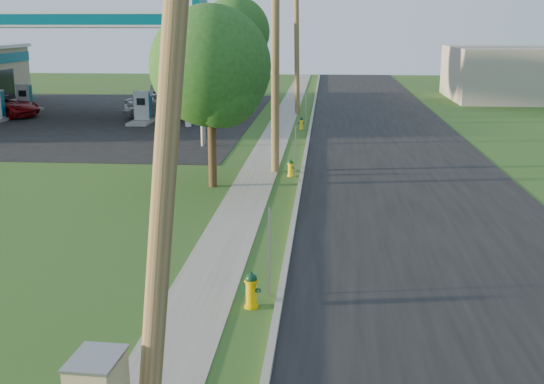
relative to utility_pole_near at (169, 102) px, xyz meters
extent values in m
cube|color=black|center=(5.10, 11.00, -4.79)|extent=(8.00, 120.00, 0.02)
cube|color=gray|center=(1.10, 11.00, -4.73)|extent=(0.15, 120.00, 0.15)
cube|color=gray|center=(-0.65, 11.00, -4.79)|extent=(1.50, 120.00, 0.03)
cube|color=black|center=(-15.40, 33.00, -4.79)|extent=(26.00, 28.00, 0.02)
cylinder|color=brown|center=(0.00, 0.00, -0.05)|extent=(1.31, 0.32, 9.48)
cylinder|color=brown|center=(0.00, 18.00, 0.10)|extent=(0.32, 0.32, 9.80)
cylinder|color=brown|center=(0.00, 36.00, -0.05)|extent=(0.49, 0.32, 9.50)
cube|color=gray|center=(0.85, 5.20, -3.80)|extent=(0.05, 0.04, 2.00)
cube|color=gray|center=(0.85, 17.00, -3.80)|extent=(0.05, 0.04, 2.00)
cube|color=gray|center=(0.85, 29.20, -3.80)|extent=(0.05, 0.04, 2.00)
cylinder|color=silver|center=(-5.90, 29.70, -2.05)|extent=(0.36, 0.36, 5.50)
cylinder|color=silver|center=(-5.90, 36.30, -2.05)|extent=(0.36, 0.36, 5.50)
cube|color=silver|center=(-13.40, 33.00, 1.15)|extent=(18.00, 9.00, 0.90)
cube|color=#00556A|center=(-13.40, 33.00, 1.15)|extent=(18.15, 9.15, 0.63)
cube|color=silver|center=(-13.40, 33.00, 0.83)|extent=(18.18, 9.18, 0.10)
cube|color=gray|center=(-8.90, 31.00, -4.71)|extent=(1.20, 3.20, 0.18)
cube|color=#9EA0A3|center=(-8.90, 31.00, -3.75)|extent=(0.90, 0.50, 1.70)
cube|color=#00556A|center=(-8.90, 31.00, -3.75)|extent=(0.94, 0.40, 1.50)
cube|color=black|center=(-8.90, 30.73, -3.50)|extent=(0.50, 0.02, 0.40)
cube|color=gray|center=(-17.90, 35.00, -4.71)|extent=(1.20, 3.20, 0.18)
cube|color=#9EA0A3|center=(-17.90, 35.00, -3.75)|extent=(0.90, 0.50, 1.70)
cube|color=#00556A|center=(-17.90, 35.00, -3.75)|extent=(0.94, 0.40, 1.50)
cube|color=black|center=(-17.90, 34.73, -3.50)|extent=(0.50, 0.02, 0.40)
cube|color=gray|center=(-8.90, 35.00, -4.71)|extent=(1.20, 3.20, 0.18)
cube|color=#9EA0A3|center=(-8.90, 35.00, -3.75)|extent=(0.90, 0.50, 1.70)
cube|color=#00556A|center=(-8.90, 35.00, -3.75)|extent=(0.94, 0.40, 1.50)
cube|color=black|center=(-8.90, 34.73, -3.50)|extent=(0.50, 0.02, 0.40)
cylinder|color=gray|center=(-3.90, 23.50, -2.30)|extent=(0.24, 0.24, 5.00)
cube|color=silver|center=(-3.90, 23.50, 1.00)|extent=(0.30, 2.00, 2.00)
cube|color=#00556A|center=(-3.90, 23.50, 1.80)|extent=(0.34, 2.04, 0.50)
cube|color=#A2978C|center=(18.60, 46.00, -2.80)|extent=(14.00, 10.00, 4.00)
cylinder|color=#322317|center=(-2.07, 15.28, -3.14)|extent=(0.30, 0.30, 3.34)
sphere|color=#224919|center=(-2.07, 15.28, -0.47)|extent=(4.27, 4.27, 4.27)
sphere|color=#224919|center=(-1.67, 14.98, -1.13)|extent=(2.93, 2.93, 2.93)
cylinder|color=#322317|center=(-4.77, 41.90, -2.81)|extent=(0.30, 0.30, 3.98)
sphere|color=#224919|center=(-4.77, 41.90, 0.37)|extent=(5.09, 5.09, 5.09)
sphere|color=#224919|center=(-4.37, 41.60, -0.43)|extent=(3.50, 3.50, 3.50)
cylinder|color=#DAAC00|center=(0.52, 4.58, -4.77)|extent=(0.30, 0.30, 0.06)
cylinder|color=#DAAC00|center=(0.52, 4.58, -4.49)|extent=(0.23, 0.23, 0.63)
cylinder|color=#DAAC00|center=(0.52, 4.58, -4.21)|extent=(0.30, 0.30, 0.04)
sphere|color=#0B311D|center=(0.52, 4.58, -4.17)|extent=(0.24, 0.24, 0.24)
cylinder|color=#0B311D|center=(0.52, 4.58, -4.04)|extent=(0.05, 0.05, 0.06)
cylinder|color=#0B311D|center=(0.48, 4.44, -4.40)|extent=(0.15, 0.16, 0.12)
cylinder|color=#0B311D|center=(0.38, 4.63, -4.40)|extent=(0.13, 0.12, 0.10)
cylinder|color=#0B311D|center=(0.66, 4.53, -4.40)|extent=(0.13, 0.12, 0.10)
cylinder|color=yellow|center=(0.66, 17.17, -4.78)|extent=(0.25, 0.25, 0.05)
cylinder|color=yellow|center=(0.66, 17.17, -4.53)|extent=(0.20, 0.20, 0.54)
cylinder|color=yellow|center=(0.66, 17.17, -4.30)|extent=(0.25, 0.25, 0.04)
sphere|color=#0B3D16|center=(0.66, 17.17, -4.26)|extent=(0.21, 0.21, 0.21)
cylinder|color=#0B3D16|center=(0.66, 17.17, -4.15)|extent=(0.05, 0.05, 0.05)
cylinder|color=#0B3D16|center=(0.61, 17.06, -4.46)|extent=(0.14, 0.14, 0.10)
cylinder|color=#0B3D16|center=(0.55, 17.23, -4.46)|extent=(0.12, 0.11, 0.08)
cylinder|color=#0B3D16|center=(0.78, 17.12, -4.46)|extent=(0.12, 0.11, 0.08)
cylinder|color=yellow|center=(0.61, 29.22, -4.78)|extent=(0.26, 0.26, 0.06)
cylinder|color=yellow|center=(0.61, 29.22, -4.53)|extent=(0.20, 0.20, 0.56)
cylinder|color=yellow|center=(0.61, 29.22, -4.28)|extent=(0.26, 0.26, 0.04)
sphere|color=#07311C|center=(0.61, 29.22, -4.25)|extent=(0.21, 0.21, 0.21)
cylinder|color=#07311C|center=(0.61, 29.22, -4.14)|extent=(0.05, 0.05, 0.06)
cylinder|color=#07311C|center=(0.59, 29.10, -4.45)|extent=(0.12, 0.12, 0.10)
cylinder|color=#07311C|center=(0.48, 29.24, -4.45)|extent=(0.10, 0.10, 0.08)
cylinder|color=#07311C|center=(0.74, 29.21, -4.45)|extent=(0.10, 0.10, 0.08)
cube|color=gray|center=(-0.99, -0.56, -3.35)|extent=(0.70, 0.89, 0.04)
imported|color=maroon|center=(-18.46, 32.84, -4.10)|extent=(5.52, 3.73, 1.41)
imported|color=silver|center=(-8.02, 32.84, -3.96)|extent=(5.08, 2.40, 1.68)
camera|label=1|loc=(2.03, -8.61, 0.99)|focal=45.00mm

